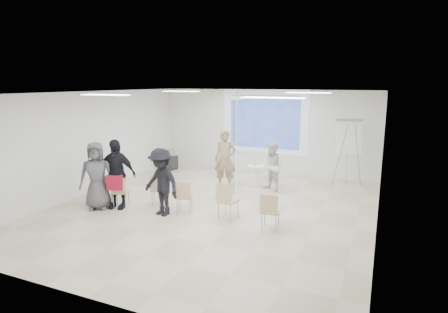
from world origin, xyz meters
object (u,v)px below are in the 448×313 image
at_px(laptop, 159,188).
at_px(flipchart_easel, 349,137).
at_px(chair_far_left, 102,187).
at_px(chair_right_far, 270,209).
at_px(audience_mid, 161,178).
at_px(audience_outer, 96,172).
at_px(chair_left_inner, 158,187).
at_px(chair_left_mid, 120,190).
at_px(chair_right_inner, 227,198).
at_px(audience_left, 116,169).
at_px(pedestal_table, 256,174).
at_px(player_right, 272,164).
at_px(chair_center, 184,195).
at_px(av_cart, 170,160).
at_px(player_left, 225,156).

bearing_deg(laptop, flipchart_easel, -163.09).
distance_m(chair_far_left, chair_right_far, 4.71).
xyz_separation_m(audience_mid, audience_outer, (-1.79, -0.26, 0.04)).
bearing_deg(chair_left_inner, chair_left_mid, -171.43).
relative_size(chair_left_inner, chair_right_inner, 0.97).
relative_size(chair_far_left, chair_left_inner, 0.92).
distance_m(chair_right_far, audience_left, 4.17).
distance_m(pedestal_table, laptop, 3.37).
bearing_deg(audience_outer, flipchart_easel, 8.24).
xyz_separation_m(player_right, chair_center, (-1.47, -2.82, -0.34)).
height_order(pedestal_table, chair_right_far, chair_right_far).
distance_m(pedestal_table, chair_far_left, 4.72).
bearing_deg(chair_far_left, audience_outer, -79.12).
xyz_separation_m(laptop, av_cart, (-1.95, 3.71, -0.13)).
relative_size(audience_left, audience_mid, 1.10).
relative_size(player_left, audience_left, 0.99).
height_order(chair_center, av_cart, chair_center).
bearing_deg(audience_outer, audience_left, 0.17).
bearing_deg(chair_left_inner, av_cart, 92.68).
xyz_separation_m(chair_right_inner, audience_mid, (-1.62, -0.31, 0.42)).
relative_size(chair_right_inner, audience_mid, 0.48).
relative_size(laptop, audience_outer, 0.16).
height_order(chair_center, audience_outer, audience_outer).
xyz_separation_m(audience_mid, av_cart, (-2.44, 4.36, -0.62)).
bearing_deg(player_left, audience_outer, -142.76).
height_order(chair_center, chair_right_inner, chair_right_inner).
relative_size(laptop, flipchart_easel, 0.15).
bearing_deg(pedestal_table, audience_left, -127.11).
height_order(player_right, chair_far_left, player_right).
xyz_separation_m(chair_left_inner, flipchart_easel, (4.41, 4.05, 1.05)).
relative_size(chair_center, laptop, 2.58).
height_order(pedestal_table, chair_right_inner, chair_right_inner).
bearing_deg(chair_right_far, chair_left_inner, 167.41).
xyz_separation_m(chair_left_inner, audience_left, (-0.93, -0.56, 0.53)).
relative_size(chair_left_inner, flipchart_easel, 0.41).
relative_size(pedestal_table, audience_mid, 0.36).
distance_m(chair_left_mid, chair_left_inner, 1.00).
relative_size(chair_left_inner, audience_mid, 0.46).
distance_m(chair_far_left, audience_outer, 0.64).
bearing_deg(chair_right_far, audience_outer, -179.96).
height_order(chair_left_mid, av_cart, chair_left_mid).
relative_size(audience_left, av_cart, 2.83).
height_order(chair_far_left, chair_center, chair_center).
relative_size(player_right, chair_left_mid, 2.01).
bearing_deg(flipchart_easel, chair_left_mid, -156.38).
bearing_deg(pedestal_table, chair_center, -104.26).
distance_m(chair_right_far, audience_mid, 2.79).
bearing_deg(chair_left_mid, player_right, 22.97).
xyz_separation_m(player_left, av_cart, (-2.96, 1.58, -0.70)).
bearing_deg(player_left, player_right, -1.64).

